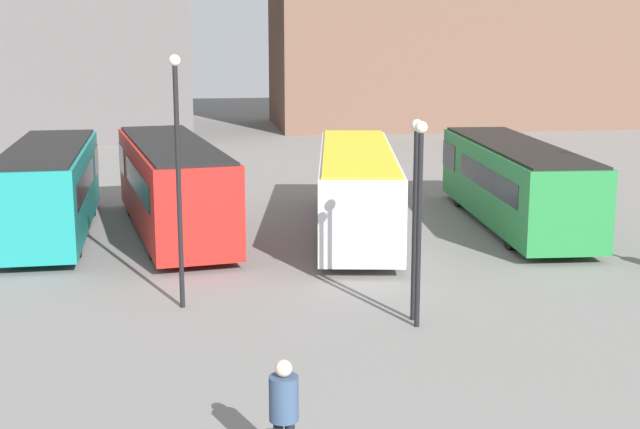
{
  "coord_description": "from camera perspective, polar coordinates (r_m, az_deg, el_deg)",
  "views": [
    {
      "loc": [
        -3.31,
        -9.6,
        6.72
      ],
      "look_at": [
        0.02,
        12.7,
        2.03
      ],
      "focal_mm": 50.0,
      "sensor_mm": 36.0,
      "label": 1
    }
  ],
  "objects": [
    {
      "name": "bus_0",
      "position": [
        30.68,
        -16.95,
        1.68
      ],
      "size": [
        2.81,
        10.02,
        2.99
      ],
      "rotation": [
        0.0,
        0.0,
        1.6
      ],
      "color": "#19847F",
      "rests_on": "ground_plane"
    },
    {
      "name": "bus_1",
      "position": [
        30.14,
        -9.43,
        1.96
      ],
      "size": [
        4.18,
        11.07,
        3.08
      ],
      "rotation": [
        0.0,
        0.0,
        1.73
      ],
      "color": "red",
      "rests_on": "ground_plane"
    },
    {
      "name": "bus_2",
      "position": [
        29.89,
        2.37,
        1.79
      ],
      "size": [
        4.29,
        11.82,
        2.82
      ],
      "rotation": [
        0.0,
        0.0,
        1.41
      ],
      "color": "silver",
      "rests_on": "ground_plane"
    },
    {
      "name": "bus_3",
      "position": [
        31.71,
        12.3,
        2.13
      ],
      "size": [
        3.29,
        11.27,
        2.86
      ],
      "rotation": [
        0.0,
        0.0,
        1.51
      ],
      "color": "#237A38",
      "rests_on": "ground_plane"
    },
    {
      "name": "traveler",
      "position": [
        14.01,
        -2.33,
        -12.07
      ],
      "size": [
        0.47,
        0.47,
        1.79
      ],
      "rotation": [
        0.0,
        0.0,
        1.55
      ],
      "color": "black",
      "rests_on": "ground_plane"
    },
    {
      "name": "lamp_post_0",
      "position": [
        20.57,
        6.12,
        0.84
      ],
      "size": [
        0.28,
        0.28,
        4.74
      ],
      "color": "black",
      "rests_on": "ground_plane"
    },
    {
      "name": "lamp_post_1",
      "position": [
        20.1,
        6.38,
        0.59
      ],
      "size": [
        0.28,
        0.28,
        4.75
      ],
      "color": "black",
      "rests_on": "ground_plane"
    },
    {
      "name": "lamp_post_3",
      "position": [
        21.55,
        -9.08,
        3.25
      ],
      "size": [
        0.28,
        0.28,
        6.15
      ],
      "color": "black",
      "rests_on": "ground_plane"
    }
  ]
}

